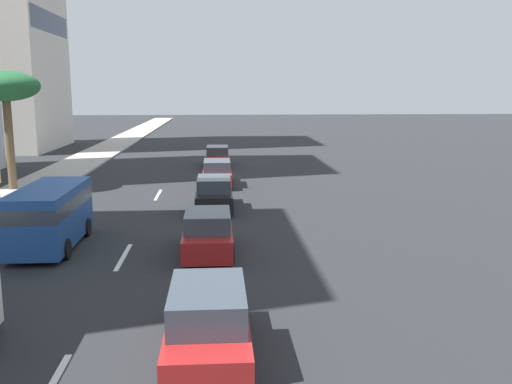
{
  "coord_description": "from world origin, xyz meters",
  "views": [
    {
      "loc": [
        -4.79,
        -3.34,
        5.77
      ],
      "look_at": [
        17.16,
        -4.86,
        1.77
      ],
      "focal_mm": 39.37,
      "sensor_mm": 36.0,
      "label": 1
    }
  ],
  "objects_px": {
    "van_fourth": "(50,213)",
    "car_third": "(208,234)",
    "car_seventh": "(217,173)",
    "car_second": "(217,157)",
    "car_fifth": "(208,324)",
    "car_sixth": "(214,194)",
    "palm_tree": "(5,88)"
  },
  "relations": [
    {
      "from": "van_fourth",
      "to": "palm_tree",
      "type": "xyz_separation_m",
      "value": [
        12.15,
        5.63,
        4.57
      ]
    },
    {
      "from": "van_fourth",
      "to": "car_sixth",
      "type": "relative_size",
      "value": 1.15
    },
    {
      "from": "car_seventh",
      "to": "palm_tree",
      "type": "height_order",
      "value": "palm_tree"
    },
    {
      "from": "palm_tree",
      "to": "car_fifth",
      "type": "bearing_deg",
      "value": -151.59
    },
    {
      "from": "van_fourth",
      "to": "car_seventh",
      "type": "relative_size",
      "value": 1.14
    },
    {
      "from": "car_third",
      "to": "car_seventh",
      "type": "height_order",
      "value": "car_third"
    },
    {
      "from": "car_third",
      "to": "car_seventh",
      "type": "relative_size",
      "value": 0.89
    },
    {
      "from": "car_sixth",
      "to": "palm_tree",
      "type": "xyz_separation_m",
      "value": [
        5.8,
        11.64,
        5.11
      ]
    },
    {
      "from": "car_fifth",
      "to": "car_sixth",
      "type": "bearing_deg",
      "value": -0.22
    },
    {
      "from": "car_third",
      "to": "car_fifth",
      "type": "bearing_deg",
      "value": -179.1
    },
    {
      "from": "car_second",
      "to": "car_fifth",
      "type": "height_order",
      "value": "car_fifth"
    },
    {
      "from": "palm_tree",
      "to": "car_third",
      "type": "bearing_deg",
      "value": -139.61
    },
    {
      "from": "car_fifth",
      "to": "car_seventh",
      "type": "bearing_deg",
      "value": -0.55
    },
    {
      "from": "car_third",
      "to": "palm_tree",
      "type": "xyz_separation_m",
      "value": [
        13.47,
        11.46,
        5.12
      ]
    },
    {
      "from": "car_fifth",
      "to": "van_fourth",
      "type": "bearing_deg",
      "value": 32.73
    },
    {
      "from": "car_second",
      "to": "car_seventh",
      "type": "bearing_deg",
      "value": 179.79
    },
    {
      "from": "car_fifth",
      "to": "car_sixth",
      "type": "height_order",
      "value": "car_fifth"
    },
    {
      "from": "van_fourth",
      "to": "car_seventh",
      "type": "height_order",
      "value": "van_fourth"
    },
    {
      "from": "car_second",
      "to": "car_sixth",
      "type": "relative_size",
      "value": 0.96
    },
    {
      "from": "car_sixth",
      "to": "car_second",
      "type": "bearing_deg",
      "value": -0.68
    },
    {
      "from": "van_fourth",
      "to": "car_fifth",
      "type": "height_order",
      "value": "van_fourth"
    },
    {
      "from": "car_second",
      "to": "palm_tree",
      "type": "height_order",
      "value": "palm_tree"
    },
    {
      "from": "van_fourth",
      "to": "car_sixth",
      "type": "height_order",
      "value": "van_fourth"
    },
    {
      "from": "car_third",
      "to": "van_fourth",
      "type": "xyz_separation_m",
      "value": [
        1.32,
        5.83,
        0.55
      ]
    },
    {
      "from": "car_second",
      "to": "palm_tree",
      "type": "xyz_separation_m",
      "value": [
        -10.17,
        11.83,
        5.13
      ]
    },
    {
      "from": "car_seventh",
      "to": "palm_tree",
      "type": "xyz_separation_m",
      "value": [
        -1.27,
        11.8,
        5.13
      ]
    },
    {
      "from": "van_fourth",
      "to": "car_third",
      "type": "bearing_deg",
      "value": 77.26
    },
    {
      "from": "car_sixth",
      "to": "car_third",
      "type": "bearing_deg",
      "value": 178.62
    },
    {
      "from": "car_third",
      "to": "car_seventh",
      "type": "bearing_deg",
      "value": -1.33
    },
    {
      "from": "car_second",
      "to": "car_sixth",
      "type": "xyz_separation_m",
      "value": [
        -15.97,
        0.19,
        0.03
      ]
    },
    {
      "from": "car_second",
      "to": "car_third",
      "type": "xyz_separation_m",
      "value": [
        -23.64,
        0.37,
        0.01
      ]
    },
    {
      "from": "car_third",
      "to": "palm_tree",
      "type": "relative_size",
      "value": 0.61
    }
  ]
}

